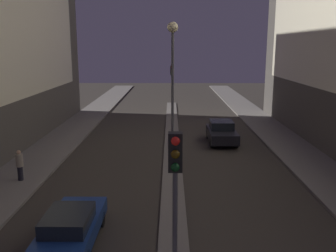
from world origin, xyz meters
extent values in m
cube|color=#66605B|center=(0.00, 20.73, 0.05)|extent=(1.08, 39.46, 0.10)
cylinder|color=#4C4C51|center=(0.00, 3.50, 2.07)|extent=(0.12, 0.12, 3.94)
cube|color=black|center=(0.00, 3.50, 4.49)|extent=(0.32, 0.28, 0.90)
sphere|color=red|center=(0.00, 3.32, 4.79)|extent=(0.20, 0.20, 0.20)
sphere|color=#4C380A|center=(0.00, 3.32, 4.49)|extent=(0.20, 0.20, 0.20)
sphere|color=#0F3D19|center=(0.00, 3.32, 4.19)|extent=(0.20, 0.20, 0.20)
cylinder|color=#4C4C51|center=(0.00, 32.71, 2.07)|extent=(0.12, 0.12, 3.94)
cube|color=black|center=(0.00, 32.71, 4.49)|extent=(0.32, 0.28, 0.90)
sphere|color=red|center=(0.00, 32.53, 4.79)|extent=(0.20, 0.20, 0.20)
sphere|color=#4C380A|center=(0.00, 32.53, 4.49)|extent=(0.20, 0.20, 0.20)
sphere|color=#0F3D19|center=(0.00, 32.53, 4.19)|extent=(0.20, 0.20, 0.20)
cylinder|color=#4C4C51|center=(0.00, 17.47, 3.90)|extent=(0.16, 0.16, 7.60)
sphere|color=#F9EAB2|center=(0.00, 17.47, 7.89)|extent=(0.62, 0.62, 0.62)
cube|color=navy|center=(-3.55, 7.31, 0.60)|extent=(1.74, 4.45, 0.55)
cube|color=black|center=(-3.55, 6.98, 1.12)|extent=(1.48, 2.00, 0.50)
cylinder|color=black|center=(-4.31, 8.69, 0.32)|extent=(0.22, 0.64, 0.64)
cylinder|color=black|center=(-2.79, 8.69, 0.32)|extent=(0.22, 0.64, 0.64)
cube|color=black|center=(3.55, 21.48, 0.66)|extent=(1.90, 4.15, 0.68)
cube|color=black|center=(3.55, 21.79, 1.28)|extent=(1.61, 1.87, 0.57)
cube|color=red|center=(2.88, 23.56, 0.69)|extent=(0.14, 0.04, 0.10)
cube|color=red|center=(4.21, 23.56, 0.69)|extent=(0.14, 0.04, 0.10)
cylinder|color=black|center=(2.71, 22.77, 0.32)|extent=(0.22, 0.64, 0.64)
cylinder|color=black|center=(4.39, 22.77, 0.32)|extent=(0.22, 0.64, 0.64)
cylinder|color=black|center=(2.71, 20.20, 0.32)|extent=(0.22, 0.64, 0.64)
cylinder|color=black|center=(4.39, 20.20, 0.32)|extent=(0.22, 0.64, 0.64)
cylinder|color=black|center=(-7.74, 13.40, 0.50)|extent=(0.27, 0.27, 0.72)
cylinder|color=gray|center=(-7.74, 13.40, 1.19)|extent=(0.36, 0.36, 0.64)
sphere|color=tan|center=(-7.74, 13.40, 1.62)|extent=(0.21, 0.21, 0.21)
camera|label=1|loc=(-0.10, -4.60, 6.83)|focal=40.00mm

